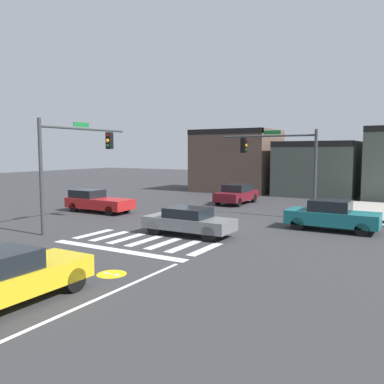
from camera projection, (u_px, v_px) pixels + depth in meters
name	position (u px, v px, depth m)	size (l,w,h in m)	color
ground_plane	(194.00, 225.00, 22.26)	(120.00, 120.00, 0.00)	#353538
crosswalk_near	(145.00, 241.00, 18.39)	(6.70, 2.53, 0.01)	silver
lane_markings	(34.00, 290.00, 11.87)	(6.80, 18.75, 0.01)	white
bike_detector_marking	(112.00, 274.00, 13.39)	(0.99, 0.99, 0.01)	yellow
curb_corner_northeast	(381.00, 213.00, 26.08)	(10.00, 10.60, 0.15)	#B2AA9E
storefront_row	(316.00, 164.00, 37.60)	(23.87, 6.73, 6.23)	brown
traffic_signal_southwest	(75.00, 153.00, 21.18)	(0.32, 6.09, 5.64)	#383A3D
traffic_signal_northeast	(280.00, 155.00, 24.96)	(6.08, 0.32, 5.36)	#383A3D
car_gray	(189.00, 221.00, 19.53)	(4.41, 1.77, 1.35)	slate
car_yellow	(8.00, 277.00, 10.65)	(1.72, 4.37, 1.49)	gold
car_teal	(332.00, 215.00, 20.75)	(4.55, 1.83, 1.57)	#196B70
car_red	(97.00, 201.00, 27.18)	(4.67, 1.83, 1.47)	red
car_maroon	(237.00, 194.00, 31.47)	(1.91, 4.45, 1.52)	maroon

